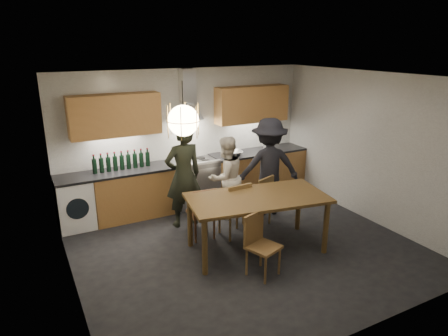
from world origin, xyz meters
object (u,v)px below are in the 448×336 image
chair_back_left (203,210)px  mixing_bowl (234,153)px  wine_bottles (122,160)px  chair_front (259,240)px  person_left (183,176)px  dining_table (257,203)px  person_mid (226,178)px  stock_pot (269,146)px  person_right (269,167)px

chair_back_left → mixing_bowl: bearing=-131.4°
chair_back_left → wine_bottles: (-0.88, 1.47, 0.56)m
chair_front → mixing_bowl: size_ratio=2.61×
chair_back_left → wine_bottles: wine_bottles is taller
chair_front → mixing_bowl: bearing=47.7°
mixing_bowl → person_left: bearing=-152.3°
dining_table → chair_front: bearing=-110.5°
wine_bottles → chair_back_left: bearing=-59.1°
chair_front → person_mid: bearing=55.6°
mixing_bowl → stock_pot: size_ratio=1.45×
stock_pot → wine_bottles: bearing=178.4°
mixing_bowl → dining_table: bearing=-110.3°
person_mid → person_left: bearing=-14.6°
chair_front → person_left: 1.97m
stock_pot → mixing_bowl: bearing=-179.5°
person_right → stock_pot: person_right is taller
person_mid → stock_pot: bearing=-163.6°
mixing_bowl → person_right: bearing=-80.0°
chair_front → person_mid: person_mid is taller
person_left → mixing_bowl: (1.40, 0.74, 0.04)m
wine_bottles → stock_pot: bearing=-1.6°
chair_back_left → mixing_bowl: (1.35, 1.38, 0.44)m
wine_bottles → person_right: bearing=-23.9°
chair_back_left → person_right: (1.52, 0.41, 0.39)m
chair_back_left → stock_pot: (2.17, 1.39, 0.48)m
person_left → mixing_bowl: 1.58m
dining_table → person_left: size_ratio=1.22×
person_mid → stock_pot: person_mid is taller
dining_table → mixing_bowl: mixing_bowl is taller
person_right → chair_back_left: bearing=33.9°
chair_front → person_mid: (0.49, 1.87, 0.25)m
person_mid → person_right: size_ratio=0.84×
chair_back_left → wine_bottles: size_ratio=0.86×
person_mid → mixing_bowl: (0.61, 0.77, 0.19)m
chair_front → mixing_bowl: (1.09, 2.64, 0.44)m
person_mid → dining_table: bearing=71.0°
mixing_bowl → chair_front: bearing=-112.5°
stock_pot → chair_back_left: bearing=-147.4°
person_left → stock_pot: size_ratio=7.88×
dining_table → stock_pot: bearing=62.0°
person_mid → mixing_bowl: bearing=-140.5°
mixing_bowl → wine_bottles: size_ratio=0.33×
dining_table → chair_back_left: chair_back_left is taller
dining_table → chair_back_left: bearing=139.8°
dining_table → person_left: person_left is taller
person_right → stock_pot: bearing=-104.9°
dining_table → person_right: (0.93, 1.10, 0.12)m
dining_table → person_mid: size_ratio=1.47×
chair_back_left → person_right: 1.62m
person_left → chair_back_left: bearing=92.4°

